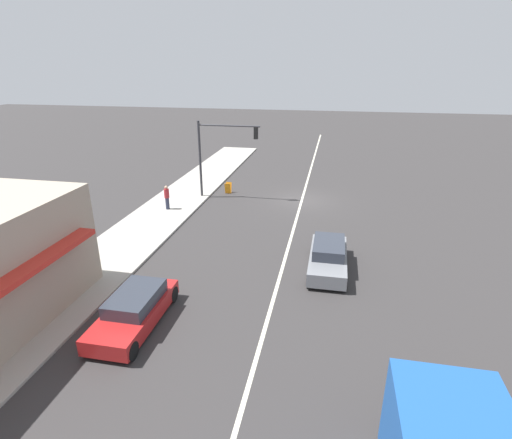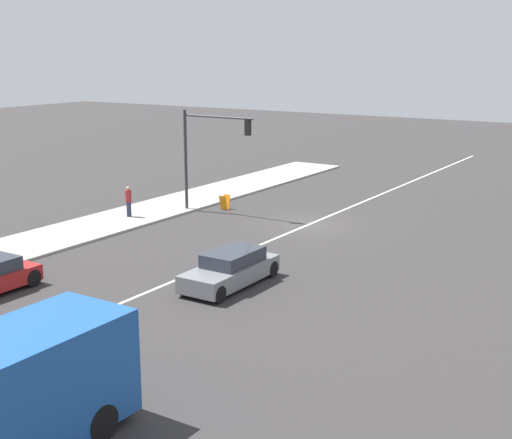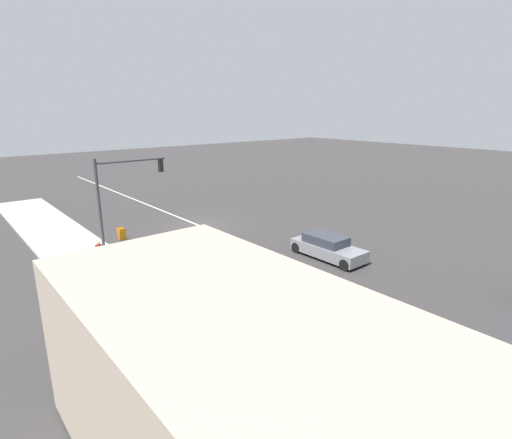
{
  "view_description": "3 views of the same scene",
  "coord_description": "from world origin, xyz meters",
  "views": [
    {
      "loc": [
        -2.15,
        28.39,
        9.48
      ],
      "look_at": [
        1.73,
        8.89,
        1.71
      ],
      "focal_mm": 28.0,
      "sensor_mm": 36.0,
      "label": 1
    },
    {
      "loc": [
        -17.23,
        32.2,
        8.87
      ],
      "look_at": [
        -1.44,
        7.47,
        1.93
      ],
      "focal_mm": 50.0,
      "sensor_mm": 36.0,
      "label": 2
    },
    {
      "loc": [
        15.3,
        24.84,
        8.51
      ],
      "look_at": [
        0.04,
        6.57,
        1.93
      ],
      "focal_mm": 28.0,
      "sensor_mm": 36.0,
      "label": 3
    }
  ],
  "objects": [
    {
      "name": "lane_marking_center",
      "position": [
        0.0,
        0.0,
        0.0
      ],
      "size": [
        0.16,
        60.0,
        0.01
      ],
      "primitive_type": "cube",
      "color": "beige",
      "rests_on": "ground"
    },
    {
      "name": "suv_grey",
      "position": [
        -2.2,
        10.48,
        0.65
      ],
      "size": [
        1.78,
        4.55,
        1.36
      ],
      "color": "slate",
      "rests_on": "ground"
    },
    {
      "name": "pedestrian",
      "position": [
        8.9,
        4.11,
        1.0
      ],
      "size": [
        0.34,
        0.34,
        1.67
      ],
      "color": "#282D42",
      "rests_on": "sidewalk_right"
    },
    {
      "name": "traffic_signal_main",
      "position": [
        6.12,
        0.76,
        3.9
      ],
      "size": [
        4.59,
        0.34,
        5.6
      ],
      "color": "#333338",
      "rests_on": "sidewalk_right"
    },
    {
      "name": "ground_plane",
      "position": [
        0.0,
        18.0,
        0.0
      ],
      "size": [
        160.0,
        160.0,
        0.0
      ],
      "primitive_type": "plane",
      "color": "#333030"
    },
    {
      "name": "warning_aframe_sign",
      "position": [
        5.84,
        -0.58,
        0.43
      ],
      "size": [
        0.45,
        0.53,
        0.84
      ],
      "color": "orange",
      "rests_on": "ground"
    }
  ]
}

